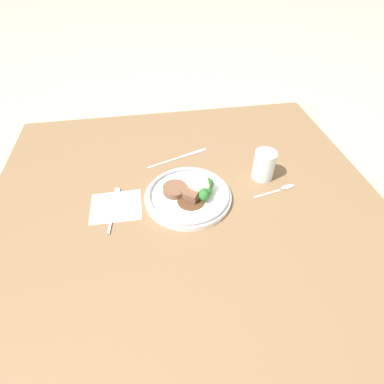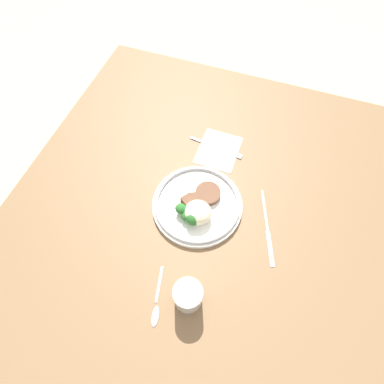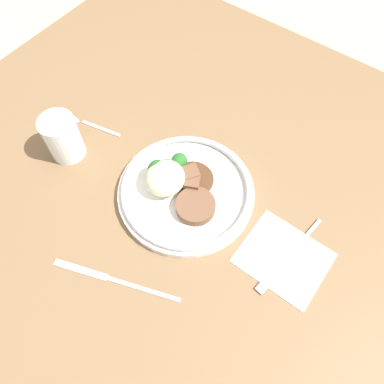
{
  "view_description": "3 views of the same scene",
  "coord_description": "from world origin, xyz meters",
  "px_view_note": "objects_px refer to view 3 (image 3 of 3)",
  "views": [
    {
      "loc": [
        -0.09,
        -0.65,
        0.68
      ],
      "look_at": [
        0.02,
        -0.01,
        0.07
      ],
      "focal_mm": 28.0,
      "sensor_mm": 36.0,
      "label": 1
    },
    {
      "loc": [
        0.38,
        0.11,
        0.83
      ],
      "look_at": [
        -0.01,
        -0.02,
        0.08
      ],
      "focal_mm": 28.0,
      "sensor_mm": 36.0,
      "label": 2
    },
    {
      "loc": [
        -0.21,
        0.28,
        0.68
      ],
      "look_at": [
        -0.01,
        0.0,
        0.07
      ],
      "focal_mm": 35.0,
      "sensor_mm": 36.0,
      "label": 3
    }
  ],
  "objects_px": {
    "plate": "(184,187)",
    "spoon": "(78,120)",
    "fork": "(284,261)",
    "knife": "(111,279)",
    "juice_glass": "(63,139)"
  },
  "relations": [
    {
      "from": "knife",
      "to": "fork",
      "type": "bearing_deg",
      "value": -157.33
    },
    {
      "from": "fork",
      "to": "spoon",
      "type": "relative_size",
      "value": 1.26
    },
    {
      "from": "plate",
      "to": "spoon",
      "type": "height_order",
      "value": "plate"
    },
    {
      "from": "juice_glass",
      "to": "spoon",
      "type": "xyz_separation_m",
      "value": [
        0.05,
        -0.07,
        -0.04
      ]
    },
    {
      "from": "plate",
      "to": "spoon",
      "type": "relative_size",
      "value": 1.78
    },
    {
      "from": "plate",
      "to": "juice_glass",
      "type": "bearing_deg",
      "value": 14.59
    },
    {
      "from": "fork",
      "to": "spoon",
      "type": "height_order",
      "value": "same"
    },
    {
      "from": "plate",
      "to": "fork",
      "type": "height_order",
      "value": "plate"
    },
    {
      "from": "fork",
      "to": "plate",
      "type": "bearing_deg",
      "value": -85.02
    },
    {
      "from": "plate",
      "to": "fork",
      "type": "bearing_deg",
      "value": 177.99
    },
    {
      "from": "fork",
      "to": "spoon",
      "type": "bearing_deg",
      "value": -84.6
    },
    {
      "from": "fork",
      "to": "knife",
      "type": "distance_m",
      "value": 0.3
    },
    {
      "from": "spoon",
      "to": "juice_glass",
      "type": "bearing_deg",
      "value": 110.4
    },
    {
      "from": "knife",
      "to": "spoon",
      "type": "bearing_deg",
      "value": -56.03
    },
    {
      "from": "juice_glass",
      "to": "fork",
      "type": "xyz_separation_m",
      "value": [
        -0.48,
        -0.06,
        -0.04
      ]
    }
  ]
}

